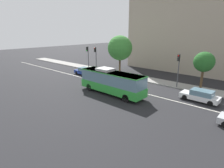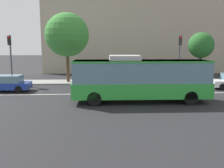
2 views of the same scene
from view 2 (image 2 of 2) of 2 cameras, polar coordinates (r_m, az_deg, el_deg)
ground_plane at (r=22.19m, az=7.42°, el=-2.16°), size 160.00×160.00×0.00m
sidewalk_kerb at (r=28.73m, az=5.02°, el=0.56°), size 80.00×3.08×0.14m
lane_centre_line at (r=22.19m, az=7.42°, el=-2.14°), size 76.00×0.16×0.01m
transit_bus at (r=18.66m, az=6.46°, el=1.39°), size 10.02×2.60×3.46m
sedan_blue at (r=24.95m, az=-22.91°, el=0.13°), size 4.53×1.88×1.46m
traffic_light_mid_block at (r=28.25m, az=15.04°, el=7.27°), size 0.35×0.62×5.20m
traffic_light_far_corner at (r=28.44m, az=-22.02°, el=6.93°), size 0.34×0.62×5.20m
street_tree_kerbside_left at (r=30.88m, az=19.49°, el=8.20°), size 2.92×2.92×5.61m
street_tree_kerbside_centre at (r=28.18m, az=-10.13°, el=10.86°), size 4.74×4.74×7.64m
office_block_background at (r=45.16m, az=4.35°, el=14.34°), size 27.78×16.52×17.00m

